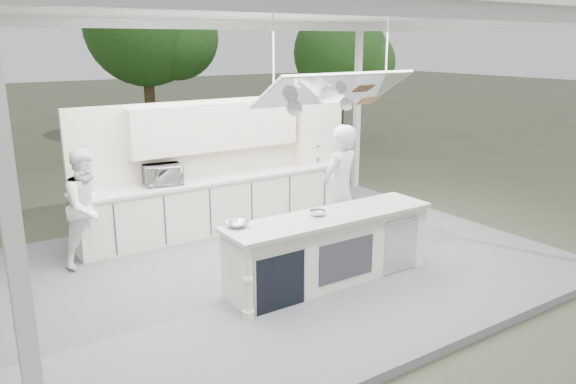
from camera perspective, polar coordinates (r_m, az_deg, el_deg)
ground at (r=8.55m, az=-0.61°, el=-7.89°), size 90.00×90.00×0.00m
stage_deck at (r=8.53m, az=-0.61°, el=-7.52°), size 8.00×6.00×0.12m
tent at (r=7.87m, az=-0.62°, el=17.79°), size 8.20×6.20×3.86m
demo_island at (r=7.74m, az=4.21°, el=-5.71°), size 3.10×0.79×0.95m
back_counter at (r=9.91m, az=-6.66°, el=-1.08°), size 5.08×0.72×0.95m
back_wall_unit at (r=10.07m, az=-5.14°, el=4.94°), size 5.05×0.48×2.25m
tree_cluster at (r=16.88m, az=-20.26°, el=14.02°), size 19.55×9.40×5.85m
head_chef at (r=8.59m, az=5.24°, el=0.12°), size 0.85×0.68×2.02m
sous_chef at (r=8.69m, az=-19.57°, el=-1.45°), size 1.04×0.93×1.75m
toaster_oven at (r=9.36m, az=-12.63°, el=1.72°), size 0.65×0.49×0.33m
bowl_large at (r=7.11m, az=-5.18°, el=-3.29°), size 0.32×0.32×0.07m
bowl_small at (r=7.56m, az=3.02°, el=-2.14°), size 0.26×0.26×0.07m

